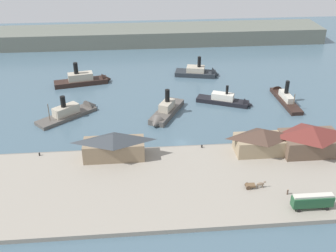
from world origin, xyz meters
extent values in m
plane|color=#476070|center=(0.00, 0.00, 0.00)|extent=(320.00, 320.00, 0.00)
cube|color=gray|center=(0.00, -22.00, 0.60)|extent=(110.00, 36.00, 1.20)
cube|color=slate|center=(0.00, -3.60, 0.50)|extent=(110.00, 0.80, 1.00)
cube|color=#847056|center=(-20.54, -8.17, 3.88)|extent=(17.37, 7.20, 5.36)
pyramid|color=#33383D|center=(-20.54, -8.17, 7.71)|extent=(17.72, 7.56, 2.31)
cube|color=#998466|center=(22.68, -9.09, 3.67)|extent=(15.50, 7.88, 4.95)
pyramid|color=#473328|center=(22.68, -9.09, 7.51)|extent=(15.81, 8.27, 2.73)
cube|color=brown|center=(37.06, -10.03, 3.92)|extent=(16.87, 10.43, 5.43)
pyramid|color=maroon|center=(37.06, -10.03, 8.08)|extent=(17.21, 10.95, 2.91)
cube|color=#1E4C2D|center=(27.28, -35.59, 3.42)|extent=(9.97, 2.24, 2.63)
cube|color=beige|center=(27.28, -35.59, 4.98)|extent=(9.58, 1.57, 0.50)
cylinder|color=black|center=(30.77, -34.47, 1.65)|extent=(0.90, 0.18, 0.90)
cylinder|color=black|center=(30.77, -36.71, 1.65)|extent=(0.90, 0.18, 0.90)
cylinder|color=black|center=(23.79, -34.47, 1.65)|extent=(0.90, 0.18, 0.90)
cylinder|color=black|center=(23.79, -36.71, 1.65)|extent=(0.90, 0.18, 0.90)
cube|color=brown|center=(14.82, -26.32, 2.05)|extent=(2.42, 1.55, 0.50)
cylinder|color=#4C3828|center=(14.09, -25.54, 1.80)|extent=(1.20, 0.10, 1.20)
cylinder|color=#4C3828|center=(14.09, -27.09, 1.80)|extent=(1.20, 0.10, 1.20)
ellipsoid|color=#7A6651|center=(17.43, -26.32, 2.30)|extent=(2.00, 0.70, 0.90)
ellipsoid|color=#7A6651|center=(18.53, -26.32, 2.85)|extent=(0.70, 0.32, 0.44)
cylinder|color=#7A6651|center=(18.03, -26.12, 1.70)|extent=(0.16, 0.16, 1.00)
cylinder|color=#7A6651|center=(18.03, -26.52, 1.70)|extent=(0.16, 0.16, 1.00)
cylinder|color=#7A6651|center=(16.83, -26.12, 1.70)|extent=(0.16, 0.16, 1.00)
cylinder|color=#7A6651|center=(16.83, -26.52, 1.70)|extent=(0.16, 0.16, 1.00)
cylinder|color=#4C3D33|center=(23.49, -29.72, 1.87)|extent=(0.39, 0.39, 1.35)
sphere|color=#CCA889|center=(23.49, -29.72, 2.67)|extent=(0.25, 0.25, 0.25)
cylinder|color=black|center=(-42.49, -5.35, 1.65)|extent=(0.44, 0.44, 0.90)
cylinder|color=black|center=(5.64, -5.18, 1.65)|extent=(0.44, 0.44, 0.90)
cube|color=black|center=(19.03, 28.12, 0.80)|extent=(19.71, 12.17, 1.59)
cone|color=black|center=(27.92, 24.21, 0.80)|extent=(4.92, 5.33, 4.28)
cube|color=silver|center=(19.03, 28.12, 2.83)|extent=(8.81, 6.37, 2.47)
cylinder|color=black|center=(20.36, 27.53, 5.69)|extent=(1.02, 1.02, 3.26)
cube|color=black|center=(43.14, 26.69, 0.71)|extent=(5.17, 23.03, 1.41)
cone|color=black|center=(42.80, 38.14, 0.71)|extent=(4.17, 4.24, 4.05)
cube|color=beige|center=(43.14, 26.69, 2.50)|extent=(2.88, 9.66, 2.17)
cylinder|color=black|center=(43.12, 27.32, 6.01)|extent=(1.51, 1.51, 4.84)
cylinder|color=brown|center=(43.34, 19.82, 3.91)|extent=(0.24, 0.24, 4.99)
cube|color=#23282D|center=(13.18, 57.82, 0.93)|extent=(18.62, 10.61, 1.87)
cone|color=#23282D|center=(21.71, 55.80, 0.93)|extent=(4.47, 6.65, 6.09)
cube|color=#B2A893|center=(13.18, 57.82, 2.99)|extent=(8.63, 6.87, 2.24)
cylinder|color=black|center=(14.64, 57.47, 6.38)|extent=(1.51, 1.51, 4.55)
cube|color=#514C47|center=(-2.70, 20.74, 0.99)|extent=(14.31, 20.68, 1.99)
cone|color=#514C47|center=(-7.35, 11.68, 0.99)|extent=(6.18, 5.57, 5.06)
cube|color=#B2A893|center=(-2.70, 20.74, 3.43)|extent=(6.44, 8.03, 2.87)
cylinder|color=black|center=(-2.51, 21.11, 7.11)|extent=(1.66, 1.66, 4.49)
cube|color=#514C47|center=(-38.13, 21.41, 0.61)|extent=(20.68, 19.01, 1.22)
cone|color=#514C47|center=(-29.84, 28.52, 0.61)|extent=(6.68, 6.86, 5.67)
cube|color=#B2A893|center=(-38.13, 21.41, 2.81)|extent=(9.29, 8.71, 3.18)
cylinder|color=black|center=(-38.68, 20.94, 6.36)|extent=(1.78, 1.78, 3.92)
cylinder|color=brown|center=(-43.10, 17.14, 4.29)|extent=(0.24, 0.24, 6.15)
cube|color=black|center=(-36.05, 51.93, 0.99)|extent=(22.47, 10.08, 1.98)
cone|color=black|center=(-25.40, 54.19, 0.99)|extent=(4.89, 5.83, 5.13)
cube|color=#B2A893|center=(-36.05, 51.93, 3.48)|extent=(10.68, 6.35, 3.01)
cylinder|color=black|center=(-37.53, 51.62, 7.31)|extent=(1.80, 1.80, 4.65)
cube|color=#60665B|center=(0.00, 110.00, 4.00)|extent=(180.00, 24.00, 8.00)
camera|label=1|loc=(-14.07, -109.42, 65.13)|focal=43.56mm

